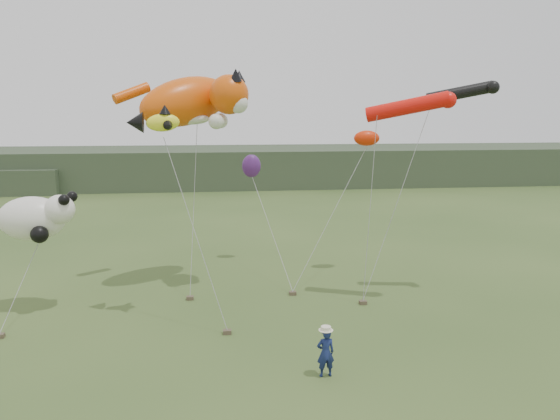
{
  "coord_description": "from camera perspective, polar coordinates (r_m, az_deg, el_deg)",
  "views": [
    {
      "loc": [
        -2.13,
        -16.23,
        8.22
      ],
      "look_at": [
        0.13,
        3.0,
        4.66
      ],
      "focal_mm": 35.0,
      "sensor_mm": 36.0,
      "label": 1
    }
  ],
  "objects": [
    {
      "name": "cat_kite",
      "position": [
        25.57,
        -8.85,
        11.21
      ],
      "size": [
        6.26,
        4.6,
        3.08
      ],
      "color": "#E05009",
      "rests_on": "ground"
    },
    {
      "name": "misc_kites",
      "position": [
        28.55,
        2.36,
        5.91
      ],
      "size": [
        6.73,
        3.56,
        2.61
      ],
      "color": "red",
      "rests_on": "ground"
    },
    {
      "name": "headland",
      "position": [
        61.26,
        -7.61,
        4.44
      ],
      "size": [
        90.0,
        13.0,
        4.0
      ],
      "color": "#2D3D28",
      "rests_on": "ground"
    },
    {
      "name": "panda_kite",
      "position": [
        24.31,
        -24.11,
        -0.72
      ],
      "size": [
        3.17,
        2.05,
        1.97
      ],
      "color": "white",
      "rests_on": "ground"
    },
    {
      "name": "ground",
      "position": [
        18.32,
        0.73,
        -16.23
      ],
      "size": [
        120.0,
        120.0,
        0.0
      ],
      "primitive_type": "plane",
      "color": "#385123",
      "rests_on": "ground"
    },
    {
      "name": "fish_kite",
      "position": [
        21.59,
        -13.17,
        8.95
      ],
      "size": [
        2.07,
        1.41,
        1.08
      ],
      "color": "yellow",
      "rests_on": "ground"
    },
    {
      "name": "sandbag_anchors",
      "position": [
        22.94,
        -6.13,
        -10.42
      ],
      "size": [
        14.45,
        4.27,
        0.16
      ],
      "color": "brown",
      "rests_on": "ground"
    },
    {
      "name": "festival_attendant",
      "position": [
        17.58,
        4.78,
        -14.65
      ],
      "size": [
        0.61,
        0.43,
        1.56
      ],
      "primitive_type": "imported",
      "rotation": [
        0.0,
        0.0,
        3.25
      ],
      "color": "navy",
      "rests_on": "ground"
    },
    {
      "name": "tube_kites",
      "position": [
        24.16,
        15.76,
        10.95
      ],
      "size": [
        5.86,
        2.27,
        1.77
      ],
      "color": "black",
      "rests_on": "ground"
    }
  ]
}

